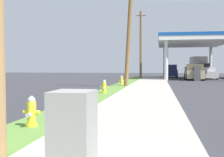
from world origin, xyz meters
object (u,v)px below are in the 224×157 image
Objects in this scene: fire_hydrant_second at (104,87)px; fire_hydrant_third at (122,81)px; utility_pole_midground at (130,19)px; utility_pole_background at (141,44)px; utility_cabinet at (73,143)px; car_silver_by_near_pump at (207,74)px; truck_tan_on_apron at (194,73)px; fire_hydrant_nearest at (31,113)px; truck_navy_at_far_bay at (170,71)px; truck_black_at_forecourt at (199,68)px.

fire_hydrant_third is (-0.07, 8.32, 0.00)m from fire_hydrant_second.
utility_pole_midground is 1.09× the size of utility_pole_background.
car_silver_by_near_pump is at bearing 78.95° from utility_cabinet.
fire_hydrant_nearest is at bearing -103.31° from truck_tan_on_apron.
fire_hydrant_nearest is at bearing 121.15° from utility_cabinet.
fire_hydrant_third is at bearing 113.82° from utility_pole_midground.
utility_cabinet is 38.46m from car_silver_by_near_pump.
utility_pole_midground is 1.86× the size of truck_navy_at_far_bay.
fire_hydrant_third is at bearing -113.73° from truck_black_at_forecourt.
truck_black_at_forecourt is (8.27, 3.22, -3.33)m from utility_pole_background.
utility_pole_background reaches higher than fire_hydrant_second.
truck_black_at_forecourt reaches higher than fire_hydrant_nearest.
fire_hydrant_nearest is 31.70m from truck_tan_on_apron.
truck_navy_at_far_bay reaches higher than fire_hydrant_second.
fire_hydrant_second is 0.14× the size of truck_tan_on_apron.
truck_navy_at_far_bay is at bearing 81.14° from utility_pole_midground.
truck_tan_on_apron reaches higher than fire_hydrant_nearest.
utility_pole_midground is at bearing -109.82° from truck_black_at_forecourt.
fire_hydrant_second and fire_hydrant_third have the same top height.
utility_cabinet is at bearing -81.05° from fire_hydrant_second.
fire_hydrant_second is 26.49m from car_silver_by_near_pump.
fire_hydrant_second is 13.16m from utility_cabinet.
utility_pole_background is (0.48, 25.17, 4.37)m from fire_hydrant_second.
fire_hydrant_second is at bearing -97.23° from utility_pole_midground.
fire_hydrant_third is at bearing -101.66° from truck_navy_at_far_bay.
utility_cabinet reaches higher than fire_hydrant_nearest.
truck_navy_at_far_bay is (3.96, 25.43, -4.32)m from utility_pole_midground.
truck_navy_at_far_bay is (-4.65, 7.01, 0.19)m from car_silver_by_near_pump.
truck_black_at_forecourt is (-0.67, 3.64, 0.77)m from car_silver_by_near_pump.
utility_cabinet is 41.94m from truck_black_at_forecourt.
truck_black_at_forecourt is at bearing 66.27° from fire_hydrant_third.
fire_hydrant_second is (0.02, 9.58, 0.00)m from fire_hydrant_nearest.
truck_tan_on_apron is (7.30, 30.85, 0.47)m from fire_hydrant_nearest.
fire_hydrant_third is 0.64× the size of utility_cabinet.
fire_hydrant_third is at bearing -120.01° from car_silver_by_near_pump.
utility_pole_background is at bearing 177.35° from car_silver_by_near_pump.
utility_pole_background is 9.48m from truck_black_at_forecourt.
car_silver_by_near_pump is 4.09m from truck_tan_on_apron.
car_silver_by_near_pump reaches higher than utility_cabinet.
truck_black_at_forecourt is at bearing 21.30° from utility_pole_background.
utility_pole_midground reaches higher than truck_navy_at_far_bay.
fire_hydrant_third is at bearing -119.58° from truck_tan_on_apron.
car_silver_by_near_pump reaches higher than fire_hydrant_third.
utility_cabinet is at bearing -84.32° from fire_hydrant_third.
truck_tan_on_apron is (5.23, 34.27, 0.25)m from utility_cabinet.
utility_pole_background is at bearing 90.97° from utility_pole_midground.
fire_hydrant_second is 1.00× the size of fire_hydrant_third.
truck_tan_on_apron is at bearing -29.84° from utility_pole_background.
truck_black_at_forecourt is (8.83, 20.07, 1.04)m from fire_hydrant_third.
utility_pole_midground is at bearing -113.44° from truck_tan_on_apron.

